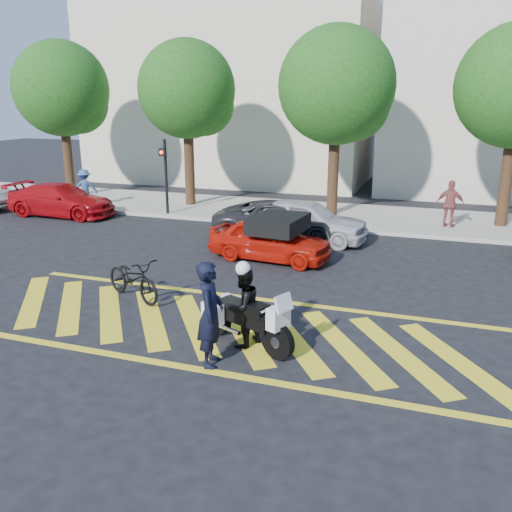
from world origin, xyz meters
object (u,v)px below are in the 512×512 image
(red_convertible, at_px, (270,239))
(officer_bike, at_px, (210,314))
(bicycle, at_px, (133,278))
(parked_mid_right, at_px, (305,220))
(parked_left, at_px, (61,200))
(parked_mid_left, at_px, (282,221))
(officer_moto, at_px, (243,307))
(police_motorcycle, at_px, (245,318))

(red_convertible, bearing_deg, officer_bike, -165.37)
(bicycle, height_order, parked_mid_right, parked_mid_right)
(parked_left, distance_m, parked_mid_left, 9.93)
(officer_moto, bearing_deg, parked_mid_left, -144.71)
(parked_mid_left, bearing_deg, red_convertible, -176.90)
(parked_left, bearing_deg, red_convertible, -108.06)
(bicycle, bearing_deg, parked_mid_right, 4.41)
(red_convertible, bearing_deg, parked_left, 78.26)
(bicycle, relative_size, officer_moto, 1.24)
(officer_bike, xyz_separation_m, officer_moto, (0.29, 0.95, -0.19))
(bicycle, distance_m, parked_left, 11.12)
(parked_mid_left, bearing_deg, police_motorcycle, -173.54)
(parked_mid_right, bearing_deg, police_motorcycle, -170.78)
(parked_left, height_order, parked_mid_right, parked_mid_right)
(red_convertible, bearing_deg, officer_moto, -161.33)
(police_motorcycle, distance_m, parked_left, 14.79)
(parked_left, relative_size, parked_mid_right, 1.07)
(officer_moto, relative_size, parked_mid_left, 0.34)
(officer_bike, relative_size, officer_moto, 1.23)
(officer_bike, relative_size, parked_mid_right, 0.46)
(officer_bike, xyz_separation_m, parked_mid_right, (-0.61, 9.41, -0.26))
(officer_bike, xyz_separation_m, red_convertible, (-1.04, 6.85, -0.36))
(bicycle, bearing_deg, parked_left, 71.87)
(officer_bike, bearing_deg, red_convertible, -5.59)
(officer_bike, xyz_separation_m, police_motorcycle, (0.31, 0.97, -0.43))
(parked_mid_right, bearing_deg, parked_mid_left, 93.06)
(red_convertible, xyz_separation_m, parked_mid_right, (0.44, 2.56, 0.10))
(officer_moto, distance_m, parked_mid_left, 8.63)
(officer_bike, distance_m, parked_mid_left, 9.52)
(parked_mid_right, bearing_deg, bicycle, 162.41)
(red_convertible, distance_m, parked_mid_right, 2.60)
(red_convertible, bearing_deg, parked_mid_left, 14.08)
(officer_bike, height_order, police_motorcycle, officer_bike)
(officer_bike, bearing_deg, parked_mid_right, -10.55)
(bicycle, relative_size, parked_left, 0.43)
(bicycle, xyz_separation_m, parked_left, (-8.10, 7.61, 0.15))
(officer_moto, relative_size, parked_left, 0.35)
(officer_bike, bearing_deg, bicycle, 37.60)
(police_motorcycle, distance_m, parked_mid_right, 8.49)
(officer_bike, relative_size, parked_left, 0.43)
(officer_bike, bearing_deg, officer_moto, -30.94)
(bicycle, bearing_deg, officer_bike, -103.10)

